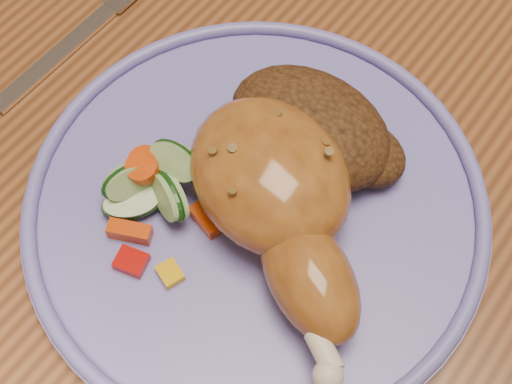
{
  "coord_description": "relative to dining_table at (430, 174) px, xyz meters",
  "views": [
    {
      "loc": [
        0.06,
        -0.32,
        1.17
      ],
      "look_at": [
        -0.07,
        -0.15,
        0.78
      ],
      "focal_mm": 50.0,
      "sensor_mm": 36.0,
      "label": 1
    }
  ],
  "objects": [
    {
      "name": "ground",
      "position": [
        0.0,
        0.0,
        -0.67
      ],
      "size": [
        4.0,
        4.0,
        0.0
      ],
      "primitive_type": "plane",
      "color": "#502D1B",
      "rests_on": "ground"
    },
    {
      "name": "dining_table",
      "position": [
        0.0,
        0.0,
        0.0
      ],
      "size": [
        0.9,
        1.4,
        0.75
      ],
      "color": "brown",
      "rests_on": "ground"
    },
    {
      "name": "vegetable_pile",
      "position": [
        -0.12,
        -0.18,
        0.11
      ],
      "size": [
        0.08,
        0.09,
        0.04
      ],
      "color": "#A50A05",
      "rests_on": "plate"
    },
    {
      "name": "fork",
      "position": [
        -0.26,
        -0.11,
        0.09
      ],
      "size": [
        0.02,
        0.16,
        0.0
      ],
      "color": "silver",
      "rests_on": "dining_table"
    },
    {
      "name": "chicken_leg",
      "position": [
        -0.05,
        -0.15,
        0.12
      ],
      "size": [
        0.18,
        0.15,
        0.06
      ],
      "color": "#9A5A20",
      "rests_on": "plate"
    },
    {
      "name": "plate_rim",
      "position": [
        -0.07,
        -0.15,
        0.1
      ],
      "size": [
        0.3,
        0.3,
        0.01
      ],
      "primitive_type": "torus",
      "color": "#6761B0",
      "rests_on": "plate"
    },
    {
      "name": "rice_pilaf",
      "position": [
        -0.06,
        -0.09,
        0.11
      ],
      "size": [
        0.12,
        0.08,
        0.05
      ],
      "color": "#462811",
      "rests_on": "plate"
    },
    {
      "name": "plate",
      "position": [
        -0.07,
        -0.15,
        0.09
      ],
      "size": [
        0.3,
        0.3,
        0.01
      ],
      "primitive_type": "cylinder",
      "color": "#6761B0",
      "rests_on": "dining_table"
    }
  ]
}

